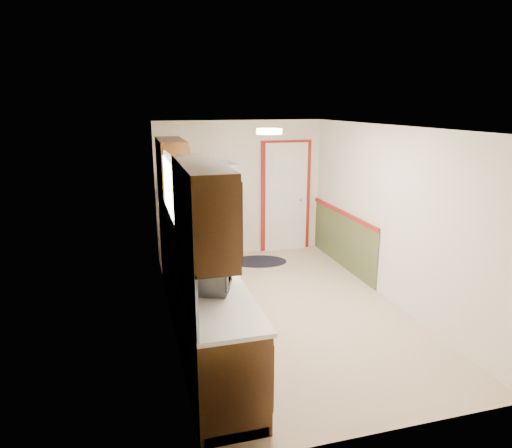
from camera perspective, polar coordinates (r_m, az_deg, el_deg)
room_shell at (r=5.86m, az=3.81°, el=0.24°), size 3.20×5.20×2.52m
kitchen_run at (r=5.43m, az=-7.68°, el=-5.38°), size 0.63×4.00×2.20m
back_wall_trim at (r=8.28m, az=5.23°, el=2.31°), size 1.12×2.30×2.08m
ceiling_fixture at (r=5.40m, az=1.67°, el=11.50°), size 0.30×0.30×0.06m
microwave at (r=4.41m, az=-5.55°, el=-5.93°), size 0.42×0.57×0.35m
refrigerator at (r=7.42m, az=-5.55°, el=0.79°), size 0.81×0.78×1.77m
rug at (r=7.99m, az=0.32°, el=-4.68°), size 1.11×0.85×0.01m
cooktop at (r=7.00m, az=-9.31°, el=0.37°), size 0.52×0.62×0.02m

